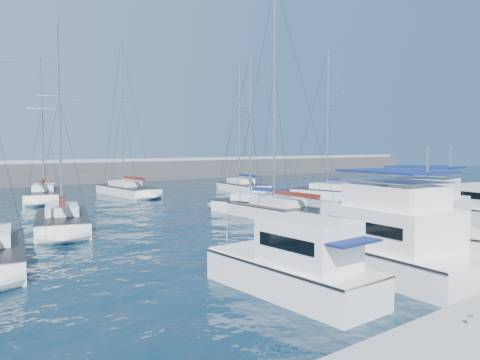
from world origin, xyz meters
TOP-DOWN VIEW (x-y plane):
  - ground at (0.00, 0.00)m, footprint 220.00×220.00m
  - breakwater at (0.00, 52.00)m, footprint 160.00×6.00m
  - dock_cleat_near_port at (-8.00, -11.00)m, footprint 0.16×0.16m
  - motor_yacht_port_outer at (-8.50, -5.08)m, footprint 2.52×6.92m
  - motor_yacht_port_inner at (-3.21, -4.60)m, footprint 5.12×10.99m
  - motor_yacht_stbd_inner at (1.45, -3.14)m, footprint 4.97×9.12m
  - motor_yacht_stbd_outer at (11.83, -1.97)m, footprint 3.51×6.63m
  - sailboat_mid_b at (-10.86, 13.39)m, footprint 5.24×8.72m
  - sailboat_mid_c at (3.72, 11.53)m, footprint 4.53×7.82m
  - sailboat_mid_d at (3.07, 7.99)m, footprint 3.26×9.25m
  - sailboat_mid_e at (16.51, 14.68)m, footprint 4.66×8.88m
  - sailboat_back_a at (-7.06, 31.57)m, footprint 5.73×9.60m
  - sailboat_back_b at (1.63, 31.20)m, footprint 3.38×9.88m
  - sailboat_back_c at (14.10, 26.56)m, footprint 4.12×8.05m

SIDE VIEW (x-z plane):
  - ground at x=0.00m, z-range 0.00..0.00m
  - sailboat_mid_b at x=-10.86m, z-range -6.25..7.26m
  - sailboat_mid_c at x=3.72m, z-range -5.84..6.86m
  - sailboat_back_a at x=-7.06m, z-range -6.74..7.76m
  - sailboat_mid_e at x=16.51m, z-range -7.08..8.13m
  - sailboat_back_b at x=1.63m, z-range -8.08..9.15m
  - sailboat_back_c at x=14.10m, z-range -7.10..8.17m
  - sailboat_mid_d at x=3.07m, z-range -8.23..9.32m
  - dock_cleat_near_port at x=-8.00m, z-range 0.60..0.85m
  - motor_yacht_stbd_outer at x=11.83m, z-range -0.66..2.54m
  - motor_yacht_port_outer at x=-8.50m, z-range -0.66..2.54m
  - breakwater at x=0.00m, z-range -1.17..3.28m
  - motor_yacht_port_inner at x=-3.21m, z-range -1.21..3.48m
  - motor_yacht_stbd_inner at x=1.45m, z-range -1.21..3.48m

